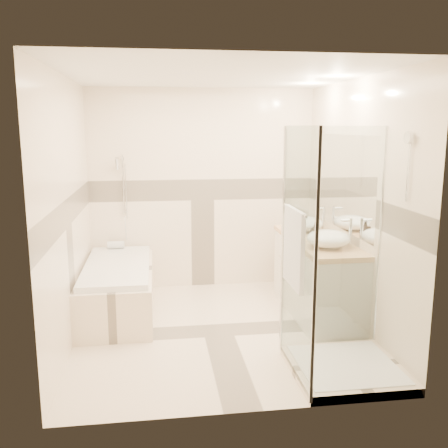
{
  "coord_description": "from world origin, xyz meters",
  "views": [
    {
      "loc": [
        -0.6,
        -4.73,
        2.03
      ],
      "look_at": [
        0.1,
        0.25,
        1.05
      ],
      "focal_mm": 40.0,
      "sensor_mm": 36.0,
      "label": 1
    }
  ],
  "objects": [
    {
      "name": "room",
      "position": [
        0.06,
        0.01,
        1.26
      ],
      "size": [
        2.82,
        3.02,
        2.52
      ],
      "color": "beige",
      "rests_on": "ground"
    },
    {
      "name": "folded_towels",
      "position": [
        1.1,
        1.01,
        0.89
      ],
      "size": [
        0.18,
        0.27,
        0.08
      ],
      "primitive_type": "cube",
      "rotation": [
        0.0,
        0.0,
        0.09
      ],
      "color": "silver",
      "rests_on": "vanity"
    },
    {
      "name": "faucet_far",
      "position": [
        1.32,
        -0.08,
        1.02
      ],
      "size": [
        0.12,
        0.03,
        0.29
      ],
      "color": "silver",
      "rests_on": "vanity"
    },
    {
      "name": "shower_enclosure",
      "position": [
        0.83,
        -0.97,
        0.51
      ],
      "size": [
        0.96,
        0.93,
        2.04
      ],
      "color": "beige",
      "rests_on": "ground"
    },
    {
      "name": "amenity_bottle_a",
      "position": [
        1.1,
        0.33,
        0.94
      ],
      "size": [
        0.1,
        0.1,
        0.17
      ],
      "primitive_type": "imported",
      "rotation": [
        0.0,
        0.0,
        -0.35
      ],
      "color": "black",
      "rests_on": "vanity"
    },
    {
      "name": "vessel_sink_far",
      "position": [
        1.1,
        -0.08,
        0.94
      ],
      "size": [
        0.43,
        0.43,
        0.17
      ],
      "primitive_type": "ellipsoid",
      "color": "white",
      "rests_on": "vanity"
    },
    {
      "name": "vessel_sink_near",
      "position": [
        1.1,
        0.72,
        0.93
      ],
      "size": [
        0.42,
        0.42,
        0.17
      ],
      "primitive_type": "ellipsoid",
      "color": "white",
      "rests_on": "vanity"
    },
    {
      "name": "rolled_towel",
      "position": [
        -1.09,
        1.36,
        0.61
      ],
      "size": [
        0.2,
        0.09,
        0.09
      ],
      "primitive_type": "cylinder",
      "rotation": [
        0.0,
        1.57,
        0.0
      ],
      "color": "silver",
      "rests_on": "bathtub"
    },
    {
      "name": "bathtub",
      "position": [
        -1.02,
        0.65,
        0.31
      ],
      "size": [
        0.75,
        1.7,
        0.56
      ],
      "color": "beige",
      "rests_on": "ground"
    },
    {
      "name": "faucet_near",
      "position": [
        1.32,
        0.72,
        1.01
      ],
      "size": [
        0.11,
        0.03,
        0.28
      ],
      "color": "silver",
      "rests_on": "vanity"
    },
    {
      "name": "vanity",
      "position": [
        1.12,
        0.3,
        0.43
      ],
      "size": [
        0.58,
        1.62,
        0.85
      ],
      "color": "white",
      "rests_on": "ground"
    },
    {
      "name": "amenity_bottle_b",
      "position": [
        1.1,
        0.34,
        0.93
      ],
      "size": [
        0.15,
        0.15,
        0.17
      ],
      "primitive_type": "imported",
      "rotation": [
        0.0,
        0.0,
        -0.18
      ],
      "color": "black",
      "rests_on": "vanity"
    }
  ]
}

